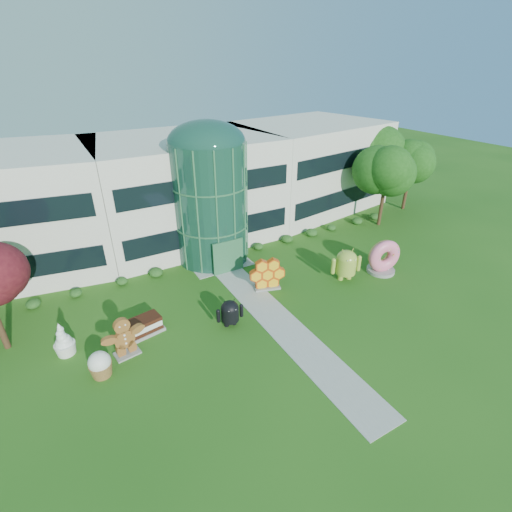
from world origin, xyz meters
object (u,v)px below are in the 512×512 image
android_black (230,311)px  donut (383,256)px  android_green (346,263)px  gingerbread (124,337)px

android_black → donut: size_ratio=0.74×
android_green → donut: bearing=7.0°
gingerbread → android_green: bearing=-8.4°
android_green → android_black: size_ratio=1.36×
android_green → gingerbread: bearing=-162.5°
android_green → donut: 3.39m
donut → gingerbread: (-20.17, 0.50, -0.15)m
android_black → gingerbread: 6.50m
android_green → donut: (3.34, -0.60, -0.01)m
android_green → donut: android_green is taller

